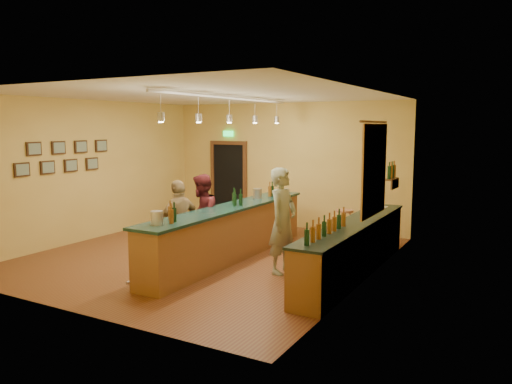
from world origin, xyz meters
The scene contains 17 objects.
floor centered at (0.00, 0.00, 0.00)m, with size 7.00×7.00×0.00m, color #612B1B.
ceiling centered at (0.00, 0.00, 3.20)m, with size 6.50×7.00×0.02m, color silver.
wall_back centered at (0.00, 3.50, 1.60)m, with size 6.50×0.02×3.20m, color gold.
wall_front centered at (0.00, -3.50, 1.60)m, with size 6.50×0.02×3.20m, color gold.
wall_left centered at (-3.25, 0.00, 1.60)m, with size 0.02×7.00×3.20m, color gold.
wall_right centered at (3.25, 0.00, 1.60)m, with size 0.02×7.00×3.20m, color gold.
doorway centered at (-1.70, 3.47, 1.13)m, with size 1.15×0.09×2.48m.
tapestry centered at (3.23, 0.40, 1.85)m, with size 0.03×1.40×1.60m, color #A13620.
bottle_shelf centered at (3.17, 1.90, 1.67)m, with size 0.17×0.55×0.54m.
picture_grid centered at (-3.21, -0.75, 1.95)m, with size 0.06×2.20×0.70m, color #382111, non-canonical shape.
back_counter centered at (2.97, 0.18, 0.49)m, with size 0.60×4.55×1.27m.
tasting_bar centered at (0.51, 0.00, 0.61)m, with size 0.73×5.10×1.38m.
pendant_track centered at (0.51, 0.00, 2.98)m, with size 0.11×4.60×0.50m.
bartender centered at (1.82, -0.32, 0.94)m, with size 0.69×0.45×1.89m, color gray.
customer_a centered at (-0.04, -0.18, 0.83)m, with size 0.81×0.63×1.67m, color #59191E.
customer_b centered at (-0.04, -0.88, 0.81)m, with size 0.95×0.40×1.62m, color #997A51.
bar_stool centered at (2.09, 2.20, 0.65)m, with size 0.38×0.38×0.79m.
Camera 1 is at (5.64, -8.14, 2.61)m, focal length 35.00 mm.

